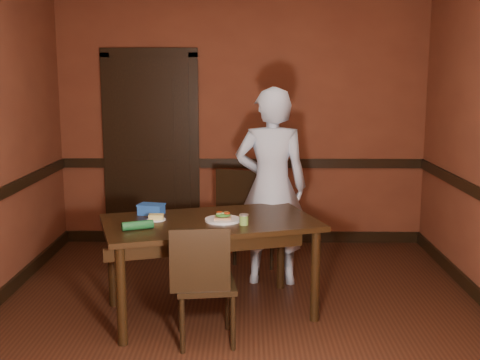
{
  "coord_description": "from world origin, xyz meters",
  "views": [
    {
      "loc": [
        0.06,
        -4.33,
        1.89
      ],
      "look_at": [
        0.0,
        0.35,
        1.05
      ],
      "focal_mm": 45.0,
      "sensor_mm": 36.0,
      "label": 1
    }
  ],
  "objects_px": {
    "chair_near": "(206,282)",
    "chair_far": "(246,224)",
    "cheese_saucer": "(156,218)",
    "person": "(271,187)",
    "sauce_jar": "(244,219)",
    "dining_table": "(210,267)",
    "sandwich_plate": "(223,218)",
    "food_tub": "(151,209)"
  },
  "relations": [
    {
      "from": "dining_table",
      "to": "sauce_jar",
      "type": "relative_size",
      "value": 19.74
    },
    {
      "from": "chair_far",
      "to": "cheese_saucer",
      "type": "distance_m",
      "value": 1.23
    },
    {
      "from": "person",
      "to": "food_tub",
      "type": "bearing_deg",
      "value": 30.53
    },
    {
      "from": "sauce_jar",
      "to": "cheese_saucer",
      "type": "height_order",
      "value": "sauce_jar"
    },
    {
      "from": "person",
      "to": "food_tub",
      "type": "relative_size",
      "value": 7.72
    },
    {
      "from": "chair_far",
      "to": "sandwich_plate",
      "type": "height_order",
      "value": "chair_far"
    },
    {
      "from": "chair_near",
      "to": "sauce_jar",
      "type": "xyz_separation_m",
      "value": [
        0.27,
        0.36,
        0.37
      ]
    },
    {
      "from": "chair_near",
      "to": "chair_far",
      "type": "bearing_deg",
      "value": -108.39
    },
    {
      "from": "chair_far",
      "to": "chair_near",
      "type": "bearing_deg",
      "value": -78.62
    },
    {
      "from": "chair_far",
      "to": "food_tub",
      "type": "xyz_separation_m",
      "value": [
        -0.76,
        -0.78,
        0.32
      ]
    },
    {
      "from": "dining_table",
      "to": "cheese_saucer",
      "type": "xyz_separation_m",
      "value": [
        -0.42,
        -0.0,
        0.4
      ]
    },
    {
      "from": "dining_table",
      "to": "chair_far",
      "type": "distance_m",
      "value": 1.01
    },
    {
      "from": "sandwich_plate",
      "to": "chair_far",
      "type": "bearing_deg",
      "value": 80.13
    },
    {
      "from": "dining_table",
      "to": "sauce_jar",
      "type": "distance_m",
      "value": 0.52
    },
    {
      "from": "sandwich_plate",
      "to": "food_tub",
      "type": "xyz_separation_m",
      "value": [
        -0.59,
        0.21,
        0.02
      ]
    },
    {
      "from": "chair_near",
      "to": "sandwich_plate",
      "type": "height_order",
      "value": "chair_near"
    },
    {
      "from": "person",
      "to": "dining_table",
      "type": "bearing_deg",
      "value": 57.06
    },
    {
      "from": "dining_table",
      "to": "food_tub",
      "type": "distance_m",
      "value": 0.67
    },
    {
      "from": "person",
      "to": "sauce_jar",
      "type": "height_order",
      "value": "person"
    },
    {
      "from": "person",
      "to": "sauce_jar",
      "type": "relative_size",
      "value": 21.53
    },
    {
      "from": "person",
      "to": "chair_near",
      "type": "bearing_deg",
      "value": 69.31
    },
    {
      "from": "sandwich_plate",
      "to": "cheese_saucer",
      "type": "relative_size",
      "value": 1.91
    },
    {
      "from": "chair_far",
      "to": "chair_near",
      "type": "xyz_separation_m",
      "value": [
        -0.28,
        -1.47,
        -0.05
      ]
    },
    {
      "from": "chair_far",
      "to": "sauce_jar",
      "type": "height_order",
      "value": "chair_far"
    },
    {
      "from": "dining_table",
      "to": "food_tub",
      "type": "bearing_deg",
      "value": 141.91
    },
    {
      "from": "chair_far",
      "to": "cheese_saucer",
      "type": "relative_size",
      "value": 6.63
    },
    {
      "from": "chair_far",
      "to": "dining_table",
      "type": "bearing_deg",
      "value": -83.81
    },
    {
      "from": "dining_table",
      "to": "cheese_saucer",
      "type": "relative_size",
      "value": 11.12
    },
    {
      "from": "sauce_jar",
      "to": "cheese_saucer",
      "type": "bearing_deg",
      "value": 168.47
    },
    {
      "from": "chair_near",
      "to": "person",
      "type": "relative_size",
      "value": 0.49
    },
    {
      "from": "sandwich_plate",
      "to": "food_tub",
      "type": "distance_m",
      "value": 0.62
    },
    {
      "from": "dining_table",
      "to": "food_tub",
      "type": "relative_size",
      "value": 7.08
    },
    {
      "from": "sauce_jar",
      "to": "chair_far",
      "type": "bearing_deg",
      "value": 89.5
    },
    {
      "from": "person",
      "to": "cheese_saucer",
      "type": "height_order",
      "value": "person"
    },
    {
      "from": "person",
      "to": "sauce_jar",
      "type": "xyz_separation_m",
      "value": [
        -0.24,
        -0.88,
        -0.08
      ]
    },
    {
      "from": "sauce_jar",
      "to": "dining_table",
      "type": "bearing_deg",
      "value": 151.51
    },
    {
      "from": "chair_near",
      "to": "cheese_saucer",
      "type": "xyz_separation_m",
      "value": [
        -0.42,
        0.5,
        0.34
      ]
    },
    {
      "from": "chair_near",
      "to": "person",
      "type": "bearing_deg",
      "value": -119.94
    },
    {
      "from": "chair_near",
      "to": "dining_table",
      "type": "bearing_deg",
      "value": -98.05
    },
    {
      "from": "sandwich_plate",
      "to": "cheese_saucer",
      "type": "bearing_deg",
      "value": 177.53
    },
    {
      "from": "chair_far",
      "to": "sauce_jar",
      "type": "xyz_separation_m",
      "value": [
        -0.01,
        -1.11,
        0.32
      ]
    },
    {
      "from": "dining_table",
      "to": "sauce_jar",
      "type": "xyz_separation_m",
      "value": [
        0.26,
        -0.14,
        0.42
      ]
    }
  ]
}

